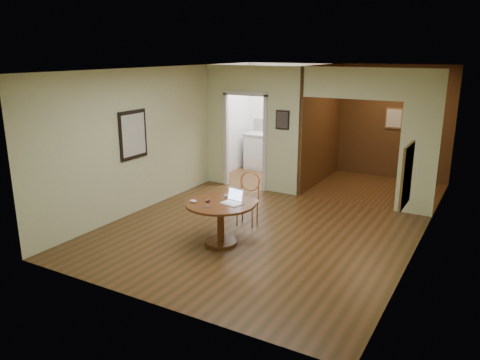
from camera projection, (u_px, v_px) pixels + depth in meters
The scene contains 11 objects.
floor at pixel (251, 236), 7.83m from camera, with size 5.00×5.00×0.00m, color #402B12.
room_shell at pixel (299, 131), 10.30m from camera, with size 5.20×7.50×5.00m.
dining_table at pixel (221, 213), 7.40m from camera, with size 1.11×1.11×0.69m.
chair at pixel (248, 195), 8.28m from camera, with size 0.46×0.46×0.94m.
open_laptop at pixel (233, 199), 7.32m from camera, with size 0.34×0.32×0.22m.
closed_laptop at pixel (232, 197), 7.57m from camera, with size 0.30×0.19×0.02m, color silver.
mouse at pixel (193, 201), 7.34m from camera, with size 0.12×0.07×0.05m, color white.
wine_glass at pixel (208, 200), 7.36m from camera, with size 0.08×0.08×0.09m, color white, non-canonical shape.
pen at pixel (207, 208), 7.09m from camera, with size 0.01×0.01×0.13m, color navy.
kitchen_cabinet at pixel (283, 154), 11.86m from camera, with size 2.06×0.60×0.94m.
grocery_bag at pixel (314, 133), 11.32m from camera, with size 0.27×0.23×0.27m, color beige.
Camera 1 is at (3.47, -6.42, 3.01)m, focal length 35.00 mm.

